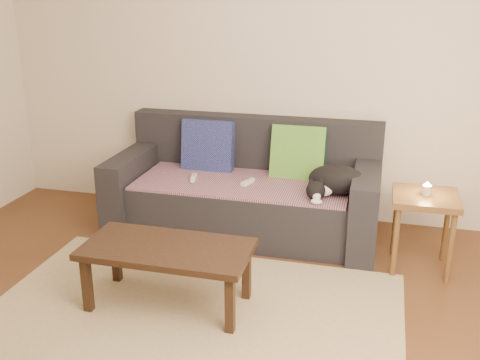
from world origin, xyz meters
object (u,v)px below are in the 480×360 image
object	(u,v)px
sofa	(246,193)
cat	(335,181)
side_table	(425,208)
wii_remote_b	(248,182)
wii_remote_a	(194,178)
coffee_table	(167,254)

from	to	relation	value
sofa	cat	xyz separation A→B (m)	(0.72, -0.20, 0.23)
sofa	side_table	xyz separation A→B (m)	(1.35, -0.35, 0.14)
cat	wii_remote_b	size ratio (longest dim) A/B	3.43
wii_remote_b	cat	bearing A→B (deg)	-76.32
wii_remote_a	side_table	world-z (taller)	side_table
wii_remote_a	sofa	bearing A→B (deg)	-80.99
wii_remote_a	side_table	bearing A→B (deg)	-108.48
cat	wii_remote_a	size ratio (longest dim) A/B	3.43
sofa	wii_remote_a	size ratio (longest dim) A/B	14.00
wii_remote_a	coffee_table	xyz separation A→B (m)	(0.21, -1.12, -0.10)
wii_remote_a	wii_remote_b	distance (m)	0.44
side_table	coffee_table	world-z (taller)	side_table
sofa	cat	size ratio (longest dim) A/B	4.08
wii_remote_a	cat	bearing A→B (deg)	-104.23
side_table	wii_remote_b	bearing A→B (deg)	170.65
wii_remote_b	sofa	bearing A→B (deg)	38.51
sofa	cat	distance (m)	0.78
cat	wii_remote_a	xyz separation A→B (m)	(-1.11, 0.05, -0.09)
cat	sofa	bearing A→B (deg)	144.27
coffee_table	wii_remote_a	bearing A→B (deg)	100.87
sofa	cat	bearing A→B (deg)	-15.21
side_table	cat	bearing A→B (deg)	165.93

